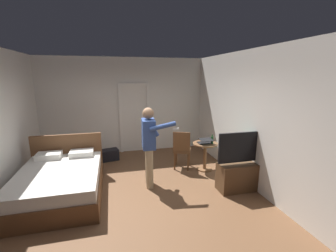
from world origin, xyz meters
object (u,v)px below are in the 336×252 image
object	(u,v)px
side_table	(205,152)
wooden_chair	(182,148)
suitcase_dark	(108,155)
bottle_on_table	(212,140)
person_blue_shirt	(149,142)
bed	(61,181)
laptop	(205,142)
tv_flatscreen	(240,172)
suitcase_small	(86,162)

from	to	relation	value
side_table	wooden_chair	bearing A→B (deg)	160.62
side_table	suitcase_dark	world-z (taller)	side_table
bottle_on_table	person_blue_shirt	distance (m)	1.69
bed	person_blue_shirt	bearing A→B (deg)	-0.48
side_table	laptop	world-z (taller)	laptop
tv_flatscreen	suitcase_dark	size ratio (longest dim) A/B	2.19
wooden_chair	suitcase_dark	xyz separation A→B (m)	(-1.84, 1.07, -0.39)
bed	laptop	distance (m)	3.29
tv_flatscreen	laptop	xyz separation A→B (m)	(-0.34, 1.09, 0.37)
side_table	suitcase_dark	distance (m)	2.72
suitcase_dark	laptop	bearing A→B (deg)	-41.92
bed	tv_flatscreen	world-z (taller)	tv_flatscreen
person_blue_shirt	tv_flatscreen	bearing A→B (deg)	-19.24
bed	suitcase_small	xyz separation A→B (m)	(0.34, 1.17, -0.08)
bed	person_blue_shirt	distance (m)	1.90
bed	suitcase_small	size ratio (longest dim) A/B	4.60
bed	laptop	world-z (taller)	bed
laptop	suitcase_dark	bearing A→B (deg)	150.98
laptop	side_table	bearing A→B (deg)	54.97
tv_flatscreen	side_table	world-z (taller)	tv_flatscreen
bed	side_table	size ratio (longest dim) A/B	2.97
tv_flatscreen	suitcase_dark	bearing A→B (deg)	138.40
bed	laptop	size ratio (longest dim) A/B	6.27
person_blue_shirt	suitcase_small	world-z (taller)	person_blue_shirt
side_table	bottle_on_table	world-z (taller)	bottle_on_table
bed	suitcase_small	world-z (taller)	bed
bed	side_table	bearing A→B (deg)	8.50
bed	suitcase_dark	distance (m)	1.96
wooden_chair	suitcase_small	world-z (taller)	wooden_chair
suitcase_small	side_table	bearing A→B (deg)	-9.44
wooden_chair	laptop	bearing A→B (deg)	-24.50
person_blue_shirt	suitcase_small	distance (m)	2.01
tv_flatscreen	person_blue_shirt	xyz separation A→B (m)	(-1.79, 0.63, 0.61)
tv_flatscreen	bottle_on_table	bearing A→B (deg)	99.16
suitcase_dark	suitcase_small	xyz separation A→B (m)	(-0.53, -0.58, 0.07)
bed	suitcase_dark	bearing A→B (deg)	63.47
bottle_on_table	suitcase_dark	world-z (taller)	bottle_on_table
bottle_on_table	bed	bearing A→B (deg)	-173.17
suitcase_dark	suitcase_small	world-z (taller)	suitcase_small
laptop	person_blue_shirt	bearing A→B (deg)	-162.49
tv_flatscreen	laptop	bearing A→B (deg)	107.36
bottle_on_table	wooden_chair	size ratio (longest dim) A/B	0.23
side_table	suitcase_dark	bearing A→B (deg)	152.09
laptop	suitcase_small	size ratio (longest dim) A/B	0.73
bed	bottle_on_table	bearing A→B (deg)	6.83
bottle_on_table	side_table	bearing A→B (deg)	150.26
person_blue_shirt	suitcase_dark	xyz separation A→B (m)	(-0.90, 1.77, -0.83)
tv_flatscreen	suitcase_small	size ratio (longest dim) A/B	2.75
wooden_chair	bed	bearing A→B (deg)	-165.91
tv_flatscreen	bed	bearing A→B (deg)	169.81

